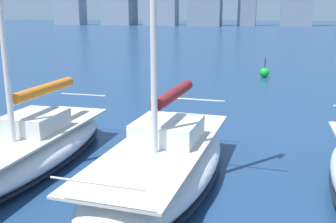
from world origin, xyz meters
TOP-DOWN VIEW (x-y plane):
  - sailboat_maroon at (0.15, -6.99)m, footprint 3.26×8.22m
  - sailboat_orange at (4.35, -7.16)m, footprint 2.50×8.30m
  - channel_buoy at (-2.24, -26.80)m, footprint 0.70×0.70m

SIDE VIEW (x-z plane):
  - channel_buoy at x=-2.24m, z-range -0.34..1.06m
  - sailboat_orange at x=4.35m, z-range -5.61..6.90m
  - sailboat_maroon at x=0.15m, z-range -4.57..5.87m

